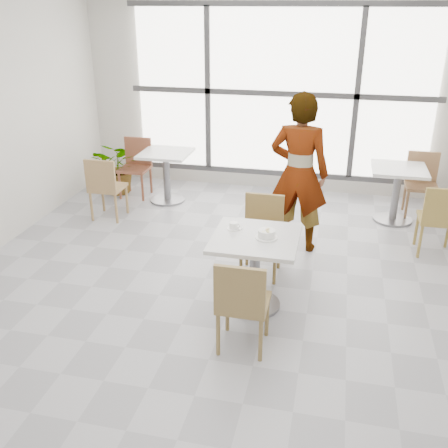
% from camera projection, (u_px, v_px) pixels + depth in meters
% --- Properties ---
extents(floor, '(7.00, 7.00, 0.00)m').
position_uv_depth(floor, '(231.00, 304.00, 5.05)').
color(floor, '#9E9EA5').
rests_on(floor, ground).
extents(wall_back, '(6.00, 0.00, 6.00)m').
position_uv_depth(wall_back, '(281.00, 93.00, 7.57)').
color(wall_back, silver).
rests_on(wall_back, ground).
extents(window, '(4.60, 0.07, 2.52)m').
position_uv_depth(window, '(280.00, 93.00, 7.51)').
color(window, white).
rests_on(window, ground).
extents(main_table, '(0.80, 0.80, 0.75)m').
position_uv_depth(main_table, '(255.00, 258.00, 4.83)').
color(main_table, silver).
rests_on(main_table, ground).
extents(chair_near, '(0.42, 0.42, 0.87)m').
position_uv_depth(chair_near, '(242.00, 301.00, 4.19)').
color(chair_near, olive).
rests_on(chair_near, ground).
extents(chair_far, '(0.42, 0.42, 0.87)m').
position_uv_depth(chair_far, '(262.00, 230.00, 5.48)').
color(chair_far, olive).
rests_on(chair_far, ground).
extents(oatmeal_bowl, '(0.21, 0.21, 0.09)m').
position_uv_depth(oatmeal_bowl, '(267.00, 234.00, 4.69)').
color(oatmeal_bowl, white).
rests_on(oatmeal_bowl, main_table).
extents(coffee_cup, '(0.16, 0.13, 0.07)m').
position_uv_depth(coffee_cup, '(234.00, 226.00, 4.88)').
color(coffee_cup, white).
rests_on(coffee_cup, main_table).
extents(person, '(0.72, 0.51, 1.87)m').
position_uv_depth(person, '(299.00, 174.00, 5.86)').
color(person, black).
rests_on(person, ground).
extents(bg_table_left, '(0.70, 0.70, 0.75)m').
position_uv_depth(bg_table_left, '(166.00, 169.00, 7.46)').
color(bg_table_left, white).
rests_on(bg_table_left, ground).
extents(bg_table_right, '(0.70, 0.70, 0.75)m').
position_uv_depth(bg_table_right, '(397.00, 187.00, 6.78)').
color(bg_table_right, white).
rests_on(bg_table_right, ground).
extents(bg_chair_left_near, '(0.42, 0.42, 0.87)m').
position_uv_depth(bg_chair_left_near, '(105.00, 185.00, 6.81)').
color(bg_chair_left_near, '#A17E4F').
rests_on(bg_chair_left_near, ground).
extents(bg_chair_left_far, '(0.42, 0.42, 0.87)m').
position_uv_depth(bg_chair_left_far, '(136.00, 163.00, 7.71)').
color(bg_chair_left_far, brown).
rests_on(bg_chair_left_far, ground).
extents(bg_chair_right_near, '(0.42, 0.42, 0.87)m').
position_uv_depth(bg_chair_right_near, '(440.00, 216.00, 5.81)').
color(bg_chair_right_near, olive).
rests_on(bg_chair_right_near, ground).
extents(bg_chair_right_far, '(0.42, 0.42, 0.87)m').
position_uv_depth(bg_chair_right_far, '(422.00, 180.00, 6.99)').
color(bg_chair_right_far, '#986E48').
rests_on(bg_chair_right_far, ground).
extents(plant_left, '(0.87, 0.80, 0.82)m').
position_uv_depth(plant_left, '(119.00, 167.00, 7.80)').
color(plant_left, '#40703D').
rests_on(plant_left, ground).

